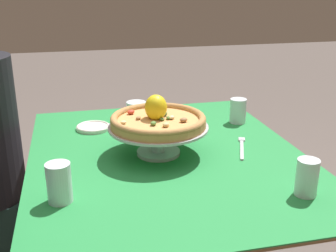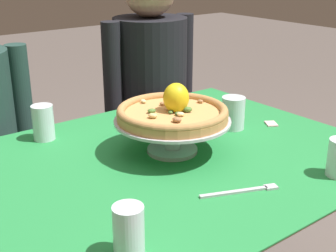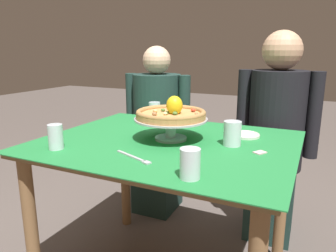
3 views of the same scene
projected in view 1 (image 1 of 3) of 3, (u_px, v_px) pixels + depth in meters
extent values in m
cylinder|color=olive|center=(219.00, 180.00, 2.15)|extent=(0.06, 0.06, 0.73)
cylinder|color=olive|center=(62.00, 198.00, 1.98)|extent=(0.06, 0.06, 0.73)
cube|color=olive|center=(167.00, 158.00, 1.48)|extent=(1.12, 0.90, 0.02)
cube|color=#237F3D|center=(167.00, 154.00, 1.48)|extent=(1.16, 0.94, 0.00)
cylinder|color=#B7B7C1|center=(158.00, 152.00, 1.48)|extent=(0.15, 0.15, 0.01)
cylinder|color=#B7B7C1|center=(158.00, 139.00, 1.46)|extent=(0.05, 0.05, 0.08)
cylinder|color=#B7B7C1|center=(158.00, 127.00, 1.45)|extent=(0.35, 0.35, 0.01)
cylinder|color=tan|center=(158.00, 123.00, 1.44)|extent=(0.33, 0.33, 0.02)
torus|color=#AF7D47|center=(158.00, 118.00, 1.43)|extent=(0.33, 0.33, 0.02)
ellipsoid|color=#C63D28|center=(159.00, 117.00, 1.44)|extent=(0.02, 0.03, 0.01)
ellipsoid|color=#C63D28|center=(131.00, 112.00, 1.49)|extent=(0.03, 0.04, 0.02)
ellipsoid|color=tan|center=(166.00, 125.00, 1.36)|extent=(0.03, 0.03, 0.01)
ellipsoid|color=beige|center=(171.00, 117.00, 1.44)|extent=(0.03, 0.03, 0.01)
ellipsoid|color=beige|center=(123.00, 122.00, 1.39)|extent=(0.02, 0.02, 0.01)
ellipsoid|color=#996B42|center=(184.00, 120.00, 1.41)|extent=(0.03, 0.03, 0.01)
ellipsoid|color=#4C7533|center=(168.00, 118.00, 1.44)|extent=(0.02, 0.02, 0.01)
ellipsoid|color=#4C7533|center=(162.00, 119.00, 1.42)|extent=(0.02, 0.02, 0.01)
ellipsoid|color=#996B42|center=(148.00, 108.00, 1.54)|extent=(0.02, 0.02, 0.01)
ellipsoid|color=#4C7533|center=(153.00, 123.00, 1.38)|extent=(0.03, 0.03, 0.01)
ellipsoid|color=#4C7533|center=(164.00, 114.00, 1.47)|extent=(0.04, 0.04, 0.02)
ellipsoid|color=#996B42|center=(138.00, 118.00, 1.43)|extent=(0.02, 0.02, 0.01)
ellipsoid|color=yellow|center=(156.00, 107.00, 1.44)|extent=(0.09, 0.09, 0.09)
cylinder|color=silver|center=(59.00, 183.00, 1.15)|extent=(0.07, 0.07, 0.11)
cylinder|color=silver|center=(60.00, 190.00, 1.15)|extent=(0.06, 0.06, 0.07)
cylinder|color=silver|center=(307.00, 177.00, 1.18)|extent=(0.06, 0.06, 0.11)
cylinder|color=silver|center=(306.00, 185.00, 1.19)|extent=(0.06, 0.06, 0.06)
cylinder|color=silver|center=(238.00, 111.00, 1.78)|extent=(0.07, 0.07, 0.10)
cylinder|color=silver|center=(238.00, 117.00, 1.79)|extent=(0.06, 0.06, 0.05)
cylinder|color=silver|center=(136.00, 115.00, 1.72)|extent=(0.08, 0.08, 0.11)
cylinder|color=silver|center=(136.00, 119.00, 1.72)|extent=(0.07, 0.07, 0.08)
cylinder|color=silver|center=(93.00, 128.00, 1.72)|extent=(0.14, 0.14, 0.01)
torus|color=silver|center=(93.00, 126.00, 1.71)|extent=(0.13, 0.13, 0.01)
cube|color=#B7B7C1|center=(242.00, 150.00, 1.51)|extent=(0.17, 0.08, 0.01)
cube|color=#B7B7C1|center=(242.00, 139.00, 1.60)|extent=(0.04, 0.03, 0.01)
cube|color=beige|center=(145.00, 116.00, 1.87)|extent=(0.06, 0.06, 0.00)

